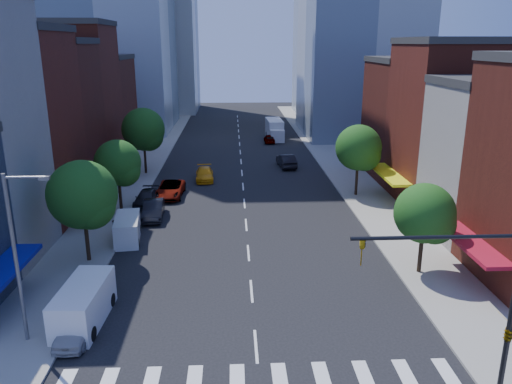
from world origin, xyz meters
TOP-DOWN VIEW (x-y plane):
  - ground at (0.00, 0.00)m, footprint 220.00×220.00m
  - sidewalk_left at (-12.50, 40.00)m, footprint 5.00×120.00m
  - sidewalk_right at (12.50, 40.00)m, footprint 5.00×120.00m
  - crosswalk at (0.00, -3.00)m, footprint 19.00×3.00m
  - bldg_left_3 at (-21.00, 29.00)m, footprint 12.00×8.00m
  - bldg_left_4 at (-21.00, 37.50)m, footprint 12.00×9.00m
  - bldg_left_5 at (-21.00, 47.00)m, footprint 12.00×10.00m
  - bldg_right_1 at (21.00, 15.00)m, footprint 12.00×8.00m
  - bldg_right_2 at (21.00, 24.00)m, footprint 12.00×10.00m
  - bldg_right_3 at (21.00, 34.00)m, footprint 12.00×10.00m
  - traffic_signal at (9.94, -4.50)m, footprint 7.24×2.24m
  - streetlight at (-11.81, 1.00)m, footprint 2.25×0.25m
  - tree_left_near at (-11.35, 10.92)m, footprint 4.80×4.80m
  - tree_left_mid at (-11.35, 21.92)m, footprint 4.20×4.20m
  - tree_left_far at (-11.35, 35.92)m, footprint 5.00×5.00m
  - tree_right_near at (11.65, 7.92)m, footprint 4.00×4.00m
  - tree_right_far at (11.65, 25.92)m, footprint 4.60×4.60m
  - parked_car_front at (-9.50, 1.18)m, footprint 1.62×4.02m
  - parked_car_second at (-8.24, 20.16)m, footprint 1.98×4.95m
  - parked_car_third at (-7.50, 26.65)m, footprint 2.82×5.70m
  - parked_car_rear at (-9.50, 24.09)m, footprint 2.18×4.80m
  - cargo_van_near at (-9.51, 2.67)m, footprint 2.42×5.44m
  - cargo_van_far at (-9.48, 14.86)m, footprint 2.41×4.76m
  - taxi at (-4.33, 32.91)m, footprint 2.24×4.94m
  - traffic_car_oncoming at (5.68, 38.71)m, footprint 2.29×5.16m
  - traffic_car_far at (4.69, 54.74)m, footprint 1.59×3.93m
  - box_truck at (5.79, 57.84)m, footprint 2.65×7.85m
  - pedestrian_near at (-10.54, 0.47)m, footprint 0.42×0.60m
  - pedestrian_far at (-10.50, 14.91)m, footprint 0.79×0.91m

SIDE VIEW (x-z plane):
  - ground at x=0.00m, z-range 0.00..0.00m
  - crosswalk at x=0.00m, z-range 0.00..0.01m
  - sidewalk_left at x=-12.50m, z-range 0.00..0.15m
  - sidewalk_right at x=12.50m, z-range 0.00..0.15m
  - traffic_car_far at x=4.69m, z-range 0.00..1.34m
  - parked_car_rear at x=-9.50m, z-range 0.00..1.36m
  - parked_car_front at x=-9.50m, z-range 0.00..1.37m
  - taxi at x=-4.33m, z-range 0.00..1.40m
  - parked_car_third at x=-7.50m, z-range 0.00..1.56m
  - parked_car_second at x=-8.24m, z-range 0.00..1.60m
  - traffic_car_oncoming at x=5.68m, z-range 0.00..1.65m
  - pedestrian_near at x=-10.54m, z-range 0.15..1.69m
  - pedestrian_far at x=-10.50m, z-range 0.15..1.74m
  - cargo_van_far at x=-9.48m, z-range -0.01..1.93m
  - cargo_van_near at x=-9.51m, z-range -0.01..2.26m
  - box_truck at x=5.79m, z-range -0.08..3.04m
  - traffic_signal at x=9.94m, z-range 0.16..8.16m
  - tree_right_near at x=11.65m, z-range 1.09..7.29m
  - tree_left_mid at x=-11.35m, z-range 1.20..7.85m
  - tree_right_far at x=11.65m, z-range 1.26..8.46m
  - tree_left_near at x=-11.35m, z-range 1.22..8.52m
  - tree_left_far at x=-11.35m, z-range 1.33..9.08m
  - streetlight at x=-11.81m, z-range 0.78..9.78m
  - bldg_right_1 at x=21.00m, z-range 0.00..12.00m
  - bldg_left_5 at x=-21.00m, z-range 0.00..13.00m
  - bldg_right_3 at x=21.00m, z-range 0.00..13.00m
  - bldg_left_3 at x=-21.00m, z-range 0.00..15.00m
  - bldg_right_2 at x=21.00m, z-range 0.00..15.00m
  - bldg_left_4 at x=-21.00m, z-range 0.00..17.00m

